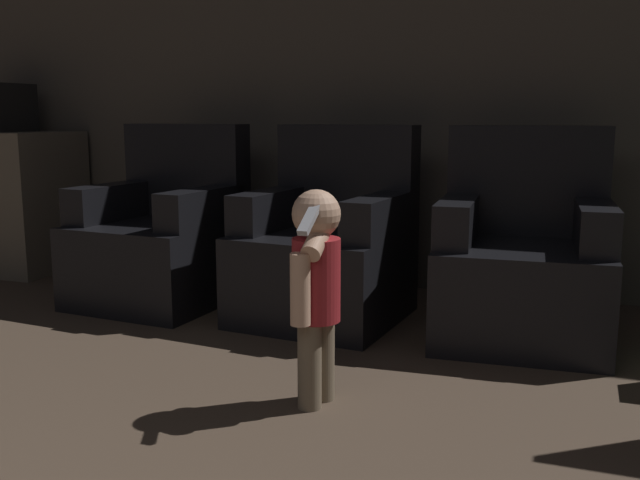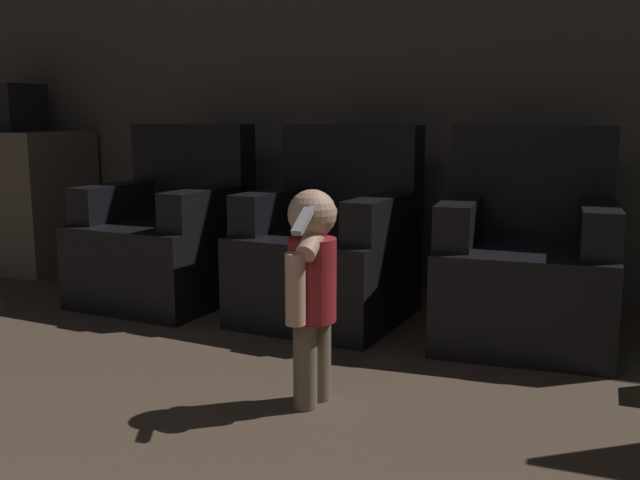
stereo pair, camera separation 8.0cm
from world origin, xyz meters
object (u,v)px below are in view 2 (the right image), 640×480
object	(u,v)px
armchair_left	(168,239)
microwave	(2,108)
armchair_right	(525,266)
person_toddler	(312,280)
armchair_middle	(330,251)

from	to	relation	value
armchair_left	microwave	bearing A→B (deg)	170.14
armchair_right	person_toddler	bearing A→B (deg)	-123.26
armchair_middle	armchair_right	distance (m)	0.97
person_toddler	microwave	xyz separation A→B (m)	(-2.86, 1.49, 0.62)
armchair_left	armchair_middle	bearing A→B (deg)	4.52
armchair_middle	microwave	size ratio (longest dim) A/B	2.07
armchair_right	person_toddler	size ratio (longest dim) A/B	1.26
armchair_right	microwave	size ratio (longest dim) A/B	2.07
armchair_left	person_toddler	distance (m)	1.72
armchair_right	person_toddler	xyz separation A→B (m)	(-0.63, -1.09, 0.12)
armchair_left	person_toddler	world-z (taller)	armchair_left
armchair_middle	person_toddler	bearing A→B (deg)	-67.23
person_toddler	microwave	world-z (taller)	microwave
armchair_left	microwave	xyz separation A→B (m)	(-1.54, 0.39, 0.74)
armchair_middle	armchair_right	size ratio (longest dim) A/B	1.00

